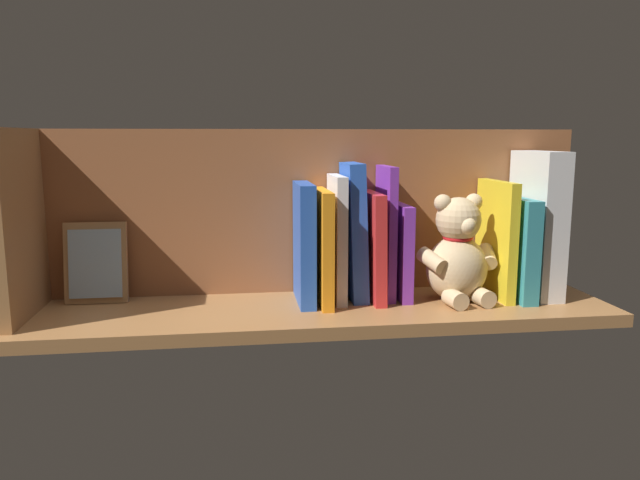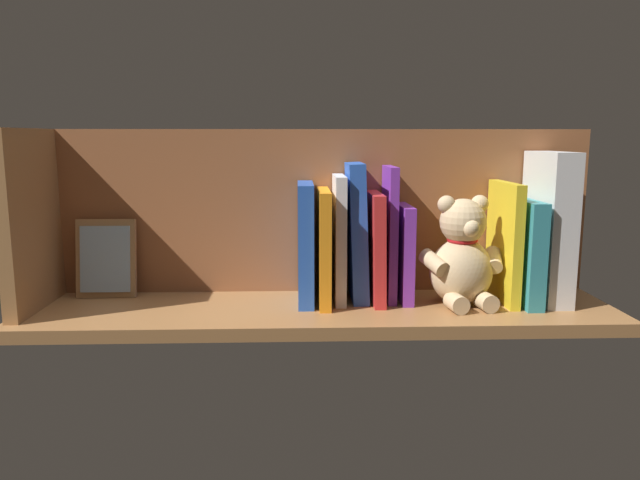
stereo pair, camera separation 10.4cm
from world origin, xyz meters
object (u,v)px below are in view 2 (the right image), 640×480
Objects in this scene: dictionary_thick_white at (548,227)px; teddy_bear at (462,257)px; picture_frame_leaning at (106,258)px; book_0 at (522,251)px.

teddy_bear is (15.91, 2.09, -4.85)cm from dictionary_thick_white.
dictionary_thick_white reaches higher than teddy_bear.
dictionary_thick_white is 1.85× the size of picture_frame_leaning.
dictionary_thick_white is at bearing 179.78° from teddy_bear.
picture_frame_leaning is (75.21, -5.91, -2.05)cm from book_0.
dictionary_thick_white reaches higher than picture_frame_leaning.
dictionary_thick_white is 1.38× the size of teddy_bear.
teddy_bear reaches higher than picture_frame_leaning.
book_0 is 0.95× the size of teddy_bear.
book_0 is at bearing 175.50° from picture_frame_leaning.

